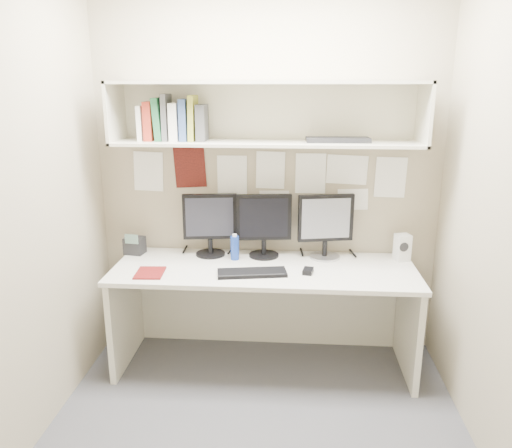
# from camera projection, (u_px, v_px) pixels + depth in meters

# --- Properties ---
(floor) EXTENTS (2.40, 2.00, 0.01)m
(floor) POSITION_uv_depth(u_px,v_px,m) (257.00, 424.00, 2.89)
(floor) COLOR #434347
(floor) RESTS_ON ground
(wall_back) EXTENTS (2.40, 0.02, 2.60)m
(wall_back) POSITION_uv_depth(u_px,v_px,m) (268.00, 173.00, 3.50)
(wall_back) COLOR gray
(wall_back) RESTS_ON ground
(wall_front) EXTENTS (2.40, 0.02, 2.60)m
(wall_front) POSITION_uv_depth(u_px,v_px,m) (235.00, 281.00, 1.58)
(wall_front) COLOR gray
(wall_front) RESTS_ON ground
(wall_left) EXTENTS (0.02, 2.00, 2.60)m
(wall_left) POSITION_uv_depth(u_px,v_px,m) (30.00, 202.00, 2.62)
(wall_left) COLOR gray
(wall_left) RESTS_ON ground
(wall_right) EXTENTS (0.02, 2.00, 2.60)m
(wall_right) POSITION_uv_depth(u_px,v_px,m) (501.00, 211.00, 2.45)
(wall_right) COLOR gray
(wall_right) RESTS_ON ground
(desk) EXTENTS (2.00, 0.70, 0.73)m
(desk) POSITION_uv_depth(u_px,v_px,m) (264.00, 316.00, 3.41)
(desk) COLOR beige
(desk) RESTS_ON floor
(overhead_hutch) EXTENTS (2.00, 0.38, 0.40)m
(overhead_hutch) POSITION_uv_depth(u_px,v_px,m) (267.00, 113.00, 3.25)
(overhead_hutch) COLOR beige
(overhead_hutch) RESTS_ON wall_back
(pinned_papers) EXTENTS (1.92, 0.01, 0.48)m
(pinned_papers) POSITION_uv_depth(u_px,v_px,m) (268.00, 180.00, 3.50)
(pinned_papers) COLOR white
(pinned_papers) RESTS_ON wall_back
(monitor_left) EXTENTS (0.38, 0.21, 0.44)m
(monitor_left) POSITION_uv_depth(u_px,v_px,m) (210.00, 222.00, 3.49)
(monitor_left) COLOR black
(monitor_left) RESTS_ON desk
(monitor_center) EXTENTS (0.38, 0.21, 0.44)m
(monitor_center) POSITION_uv_depth(u_px,v_px,m) (264.00, 223.00, 3.46)
(monitor_center) COLOR black
(monitor_center) RESTS_ON desk
(monitor_right) EXTENTS (0.38, 0.21, 0.45)m
(monitor_right) POSITION_uv_depth(u_px,v_px,m) (326.00, 223.00, 3.43)
(monitor_right) COLOR #A5A5AA
(monitor_right) RESTS_ON desk
(keyboard) EXTENTS (0.46, 0.23, 0.02)m
(keyboard) POSITION_uv_depth(u_px,v_px,m) (252.00, 273.00, 3.18)
(keyboard) COLOR black
(keyboard) RESTS_ON desk
(mouse) EXTENTS (0.08, 0.11, 0.03)m
(mouse) POSITION_uv_depth(u_px,v_px,m) (308.00, 271.00, 3.19)
(mouse) COLOR black
(mouse) RESTS_ON desk
(speaker) EXTENTS (0.11, 0.12, 0.18)m
(speaker) POSITION_uv_depth(u_px,v_px,m) (402.00, 247.00, 3.41)
(speaker) COLOR silver
(speaker) RESTS_ON desk
(blue_bottle) EXTENTS (0.06, 0.06, 0.18)m
(blue_bottle) POSITION_uv_depth(u_px,v_px,m) (235.00, 247.00, 3.43)
(blue_bottle) COLOR navy
(blue_bottle) RESTS_ON desk
(maroon_notebook) EXTENTS (0.19, 0.22, 0.01)m
(maroon_notebook) POSITION_uv_depth(u_px,v_px,m) (150.00, 273.00, 3.19)
(maroon_notebook) COLOR #5F1010
(maroon_notebook) RESTS_ON desk
(desk_phone) EXTENTS (0.15, 0.14, 0.16)m
(desk_phone) POSITION_uv_depth(u_px,v_px,m) (135.00, 245.00, 3.56)
(desk_phone) COLOR black
(desk_phone) RESTS_ON desk
(book_stack) EXTENTS (0.44, 0.18, 0.30)m
(book_stack) POSITION_uv_depth(u_px,v_px,m) (174.00, 120.00, 3.27)
(book_stack) COLOR white
(book_stack) RESTS_ON overhead_hutch
(hutch_tray) EXTENTS (0.41, 0.17, 0.03)m
(hutch_tray) POSITION_uv_depth(u_px,v_px,m) (338.00, 140.00, 3.21)
(hutch_tray) COLOR black
(hutch_tray) RESTS_ON overhead_hutch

